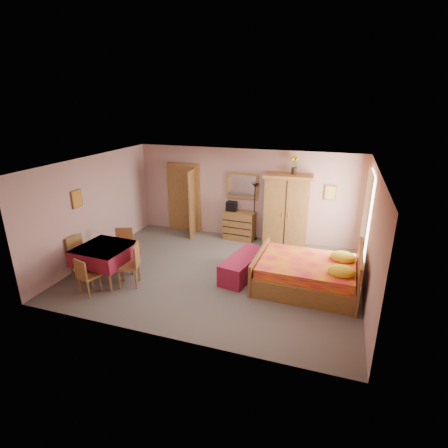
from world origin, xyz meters
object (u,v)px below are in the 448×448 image
(bench, at_px, (243,266))
(floor_lamp, at_px, (254,212))
(chair_north, at_px, (124,248))
(bed, at_px, (307,266))
(chair_west, at_px, (81,256))
(wall_mirror, at_px, (242,186))
(chair_east, at_px, (128,265))
(dining_table, at_px, (106,263))
(stereo, at_px, (232,206))
(wardrobe, at_px, (286,211))
(chair_south, at_px, (89,275))
(chest_of_drawers, at_px, (239,225))
(sunflower_vase, at_px, (294,165))

(bench, bearing_deg, floor_lamp, 97.80)
(bench, xyz_separation_m, chair_north, (-2.91, -0.41, 0.21))
(bed, relative_size, chair_west, 2.38)
(bed, distance_m, chair_west, 5.14)
(wall_mirror, bearing_deg, chair_east, -114.78)
(wall_mirror, height_order, dining_table, wall_mirror)
(bed, bearing_deg, chair_east, -161.75)
(stereo, relative_size, bed, 0.13)
(wall_mirror, relative_size, chair_east, 0.96)
(wardrobe, bearing_deg, wall_mirror, 165.15)
(bench, bearing_deg, chair_west, -162.95)
(wall_mirror, distance_m, bed, 3.42)
(wardrobe, relative_size, chair_north, 2.19)
(bed, height_order, chair_south, bed)
(chest_of_drawers, height_order, bed, bed)
(bed, xyz_separation_m, chair_east, (-3.71, -1.13, -0.02))
(sunflower_vase, relative_size, bench, 0.33)
(stereo, relative_size, wardrobe, 0.15)
(chest_of_drawers, distance_m, wardrobe, 1.47)
(bench, bearing_deg, wardrobe, 73.75)
(floor_lamp, xyz_separation_m, bed, (1.75, -2.35, -0.33))
(chair_north, bearing_deg, chair_south, 70.92)
(wardrobe, xyz_separation_m, chair_west, (-4.21, -3.23, -0.55))
(stereo, distance_m, chair_south, 4.42)
(bench, height_order, chair_west, chair_west)
(wall_mirror, height_order, bed, wall_mirror)
(stereo, distance_m, dining_table, 3.88)
(chair_south, bearing_deg, chair_north, 108.01)
(floor_lamp, bearing_deg, chair_north, -133.94)
(dining_table, distance_m, chair_east, 0.63)
(sunflower_vase, relative_size, dining_table, 0.44)
(wardrobe, bearing_deg, chair_north, -148.68)
(wardrobe, xyz_separation_m, bench, (-0.62, -2.13, -0.76))
(chair_south, xyz_separation_m, chair_north, (-0.05, 1.35, 0.05))
(wall_mirror, distance_m, wardrobe, 1.46)
(sunflower_vase, distance_m, chair_west, 5.74)
(wardrobe, xyz_separation_m, chair_east, (-2.89, -3.32, -0.52))
(stereo, xyz_separation_m, chair_south, (-1.90, -3.95, -0.56))
(chair_east, bearing_deg, chest_of_drawers, -45.29)
(stereo, bearing_deg, chair_south, -115.68)
(dining_table, relative_size, chair_west, 1.21)
(dining_table, height_order, chair_east, chair_east)
(chair_north, xyz_separation_m, chair_east, (0.65, -0.79, 0.02))
(floor_lamp, xyz_separation_m, sunflower_vase, (1.05, -0.08, 1.43))
(stereo, relative_size, chair_east, 0.30)
(wardrobe, relative_size, chair_west, 2.21)
(dining_table, bearing_deg, bed, 13.93)
(stereo, xyz_separation_m, bench, (0.97, -2.18, -0.73))
(wall_mirror, xyz_separation_m, chair_east, (-1.55, -3.57, -1.06))
(chest_of_drawers, height_order, chair_east, chair_east)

